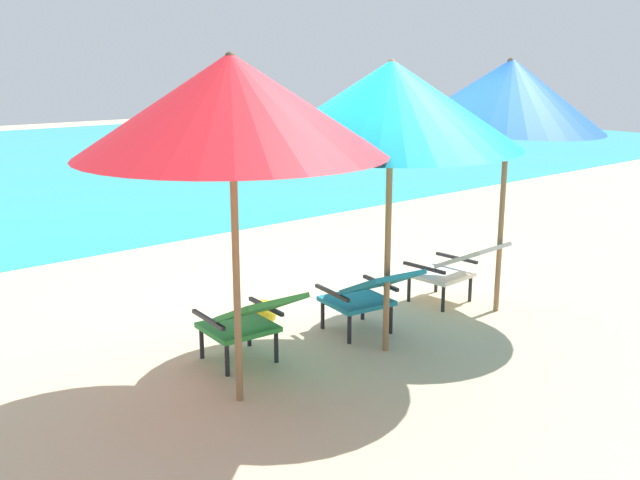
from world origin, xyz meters
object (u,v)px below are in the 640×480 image
(beach_umbrella_left, at_px, (231,105))
(beach_umbrella_right, at_px, (509,94))
(lounge_chair_center, at_px, (368,293))
(beach_umbrella_center, at_px, (391,104))
(lounge_chair_left, at_px, (249,319))
(lounge_chair_right, at_px, (455,266))
(beach_ball, at_px, (263,313))

(beach_umbrella_left, distance_m, beach_umbrella_right, 2.93)
(lounge_chair_center, bearing_deg, beach_umbrella_center, -107.21)
(lounge_chair_left, height_order, beach_umbrella_left, beach_umbrella_left)
(lounge_chair_center, distance_m, beach_umbrella_right, 2.19)
(lounge_chair_right, bearing_deg, beach_umbrella_left, -173.17)
(beach_umbrella_left, bearing_deg, lounge_chair_center, 10.26)
(lounge_chair_right, height_order, beach_umbrella_center, beach_umbrella_center)
(lounge_chair_center, height_order, beach_umbrella_center, beach_umbrella_center)
(lounge_chair_right, relative_size, beach_ball, 3.68)
(lounge_chair_left, relative_size, lounge_chair_center, 0.97)
(beach_umbrella_left, bearing_deg, beach_umbrella_center, -1.27)
(lounge_chair_left, distance_m, beach_umbrella_left, 1.74)
(lounge_chair_right, xyz_separation_m, beach_umbrella_right, (0.19, -0.36, 1.64))
(beach_umbrella_right, bearing_deg, lounge_chair_center, 167.75)
(lounge_chair_center, relative_size, beach_umbrella_left, 0.36)
(lounge_chair_right, distance_m, beach_umbrella_center, 2.11)
(beach_ball, bearing_deg, lounge_chair_right, -23.36)
(beach_ball, bearing_deg, beach_umbrella_left, -132.54)
(lounge_chair_left, xyz_separation_m, lounge_chair_center, (1.15, -0.14, 0.00))
(lounge_chair_left, bearing_deg, lounge_chair_right, -2.03)
(lounge_chair_center, xyz_separation_m, beach_umbrella_center, (-0.10, -0.31, 1.61))
(beach_umbrella_center, bearing_deg, beach_umbrella_left, 178.73)
(lounge_chair_right, bearing_deg, beach_ball, 156.64)
(lounge_chair_left, bearing_deg, beach_umbrella_left, -132.47)
(beach_umbrella_right, bearing_deg, beach_ball, 150.15)
(beach_umbrella_left, xyz_separation_m, beach_ball, (0.99, 1.08, -1.93))
(lounge_chair_center, height_order, beach_ball, lounge_chair_center)
(lounge_chair_left, xyz_separation_m, beach_umbrella_center, (1.05, -0.44, 1.61))
(beach_umbrella_center, bearing_deg, beach_ball, 111.25)
(lounge_chair_right, height_order, beach_ball, lounge_chair_right)
(lounge_chair_left, height_order, beach_ball, lounge_chair_left)
(beach_umbrella_center, bearing_deg, lounge_chair_left, 157.11)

